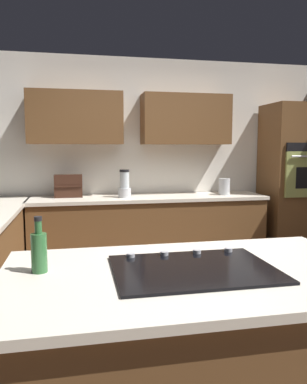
# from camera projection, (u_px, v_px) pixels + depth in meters

# --- Properties ---
(ground_plane) EXTENTS (14.00, 14.00, 0.00)m
(ground_plane) POSITION_uv_depth(u_px,v_px,m) (202.00, 334.00, 3.01)
(ground_plane) COLOR brown
(wall_back) EXTENTS (6.00, 0.44, 2.60)m
(wall_back) POSITION_uv_depth(u_px,v_px,m) (147.00, 153.00, 4.83)
(wall_back) COLOR white
(wall_back) RESTS_ON ground
(lower_cabinets_back) EXTENTS (2.80, 0.60, 0.86)m
(lower_cabinets_back) POSITION_uv_depth(u_px,v_px,m) (149.00, 234.00, 4.61)
(lower_cabinets_back) COLOR brown
(lower_cabinets_back) RESTS_ON ground
(countertop_back) EXTENTS (2.84, 0.64, 0.04)m
(countertop_back) POSITION_uv_depth(u_px,v_px,m) (149.00, 198.00, 4.56)
(countertop_back) COLOR silver
(countertop_back) RESTS_ON lower_cabinets_back
(island_base) EXTENTS (1.73, 0.96, 0.86)m
(island_base) POSITION_uv_depth(u_px,v_px,m) (193.00, 363.00, 1.84)
(island_base) COLOR brown
(island_base) RESTS_ON ground
(island_top) EXTENTS (1.81, 1.04, 0.04)m
(island_top) POSITION_uv_depth(u_px,v_px,m) (194.00, 274.00, 1.79)
(island_top) COLOR silver
(island_top) RESTS_ON island_base
(wall_oven) EXTENTS (0.80, 0.66, 2.04)m
(wall_oven) POSITION_uv_depth(u_px,v_px,m) (295.00, 183.00, 4.93)
(wall_oven) COLOR brown
(wall_oven) RESTS_ON ground
(cooktop) EXTENTS (0.76, 0.56, 0.03)m
(cooktop) POSITION_uv_depth(u_px,v_px,m) (193.00, 268.00, 1.79)
(cooktop) COLOR black
(cooktop) RESTS_ON island_top
(blender) EXTENTS (0.15, 0.15, 0.33)m
(blender) POSITION_uv_depth(u_px,v_px,m) (125.00, 185.00, 4.44)
(blender) COLOR silver
(blender) RESTS_ON countertop_back
(spice_rack) EXTENTS (0.32, 0.11, 0.27)m
(spice_rack) POSITION_uv_depth(u_px,v_px,m) (68.00, 186.00, 4.43)
(spice_rack) COLOR #381E14
(spice_rack) RESTS_ON countertop_back
(kettle) EXTENTS (0.14, 0.14, 0.20)m
(kettle) POSITION_uv_depth(u_px,v_px,m) (224.00, 187.00, 4.70)
(kettle) COLOR #B7BABF
(kettle) RESTS_ON countertop_back
(oil_bottle) EXTENTS (0.07, 0.07, 0.26)m
(oil_bottle) POSITION_uv_depth(u_px,v_px,m) (39.00, 251.00, 1.75)
(oil_bottle) COLOR #336B38
(oil_bottle) RESTS_ON island_top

